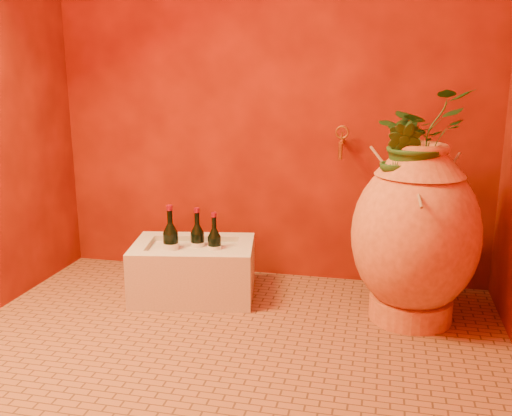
% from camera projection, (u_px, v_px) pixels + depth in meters
% --- Properties ---
extents(floor, '(2.50, 2.50, 0.00)m').
position_uv_depth(floor, '(223.00, 351.00, 2.50)').
color(floor, brown).
rests_on(floor, ground).
extents(wall_back, '(2.50, 0.02, 2.50)m').
position_uv_depth(wall_back, '(270.00, 60.00, 3.14)').
color(wall_back, '#520D04').
rests_on(wall_back, ground).
extents(amphora, '(0.79, 0.79, 0.87)m').
position_uv_depth(amphora, '(415.00, 234.00, 2.72)').
color(amphora, orange).
rests_on(amphora, floor).
extents(stone_basin, '(0.70, 0.54, 0.30)m').
position_uv_depth(stone_basin, '(194.00, 271.00, 3.07)').
color(stone_basin, beige).
rests_on(stone_basin, floor).
extents(wine_bottle_a, '(0.08, 0.08, 0.32)m').
position_uv_depth(wine_bottle_a, '(198.00, 244.00, 3.09)').
color(wine_bottle_a, black).
rests_on(wine_bottle_a, stone_basin).
extents(wine_bottle_b, '(0.07, 0.07, 0.30)m').
position_uv_depth(wine_bottle_b, '(215.00, 248.00, 3.05)').
color(wine_bottle_b, black).
rests_on(wine_bottle_b, stone_basin).
extents(wine_bottle_c, '(0.08, 0.08, 0.34)m').
position_uv_depth(wine_bottle_c, '(171.00, 246.00, 3.03)').
color(wine_bottle_c, black).
rests_on(wine_bottle_c, stone_basin).
extents(wall_tap, '(0.07, 0.16, 0.17)m').
position_uv_depth(wall_tap, '(342.00, 140.00, 3.07)').
color(wall_tap, '#A77626').
rests_on(wall_tap, wall_back).
extents(plant_main, '(0.55, 0.55, 0.46)m').
position_uv_depth(plant_main, '(419.00, 139.00, 2.63)').
color(plant_main, '#224C1B').
rests_on(plant_main, amphora).
extents(plant_side, '(0.23, 0.22, 0.34)m').
position_uv_depth(plant_side, '(400.00, 159.00, 2.59)').
color(plant_side, '#224C1B').
rests_on(plant_side, amphora).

